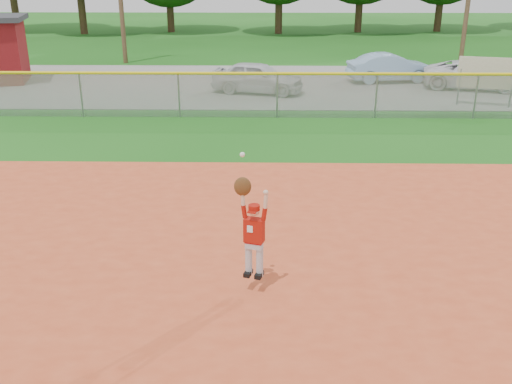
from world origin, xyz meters
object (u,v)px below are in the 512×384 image
at_px(sponsor_sign, 487,74).
at_px(ballplayer, 252,229).
at_px(car_white_b, 474,75).
at_px(car_white_a, 258,77).
at_px(car_blue, 390,68).

xyz_separation_m(sponsor_sign, ballplayer, (-8.17, -13.07, -0.10)).
bearing_deg(car_white_b, sponsor_sign, -177.61).
relative_size(car_white_a, car_white_b, 0.89).
bearing_deg(ballplayer, car_blue, 72.31).
bearing_deg(car_blue, sponsor_sign, -161.21).
relative_size(car_white_a, ballplayer, 1.85).
distance_m(car_white_a, sponsor_sign, 8.65).
relative_size(car_blue, sponsor_sign, 1.92).
xyz_separation_m(car_white_a, sponsor_sign, (8.34, -2.24, 0.53)).
xyz_separation_m(car_blue, car_white_b, (3.19, -1.51, -0.05)).
xyz_separation_m(car_blue, sponsor_sign, (2.47, -4.79, 0.54)).
height_order(sponsor_sign, ballplayer, ballplayer).
height_order(car_blue, car_white_b, car_blue).
height_order(car_blue, ballplayer, ballplayer).
xyz_separation_m(car_white_b, ballplayer, (-8.89, -16.35, 0.49)).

